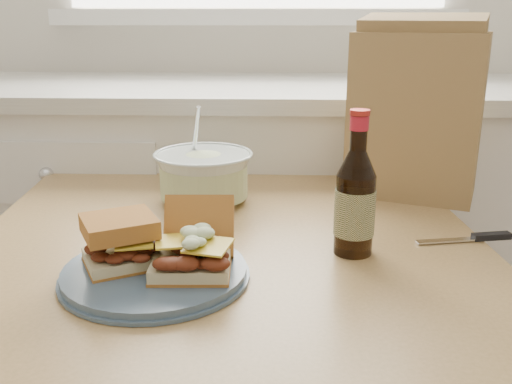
{
  "coord_description": "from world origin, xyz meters",
  "views": [
    {
      "loc": [
        0.07,
        0.04,
        1.13
      ],
      "look_at": [
        0.04,
        1.0,
        0.83
      ],
      "focal_mm": 40.0,
      "sensor_mm": 36.0,
      "label": 1
    }
  ],
  "objects_px": {
    "plate": "(155,273)",
    "beer_bottle": "(355,201)",
    "dining_table": "(229,289)",
    "coleslaw_bowl": "(204,178)",
    "paper_bag": "(416,115)"
  },
  "relations": [
    {
      "from": "plate",
      "to": "dining_table",
      "type": "bearing_deg",
      "value": 62.49
    },
    {
      "from": "dining_table",
      "to": "coleslaw_bowl",
      "type": "bearing_deg",
      "value": 105.02
    },
    {
      "from": "coleslaw_bowl",
      "to": "dining_table",
      "type": "bearing_deg",
      "value": -70.51
    },
    {
      "from": "beer_bottle",
      "to": "coleslaw_bowl",
      "type": "bearing_deg",
      "value": 133.1
    },
    {
      "from": "dining_table",
      "to": "plate",
      "type": "xyz_separation_m",
      "value": [
        -0.09,
        -0.18,
        0.12
      ]
    },
    {
      "from": "dining_table",
      "to": "beer_bottle",
      "type": "distance_m",
      "value": 0.3
    },
    {
      "from": "dining_table",
      "to": "beer_bottle",
      "type": "height_order",
      "value": "beer_bottle"
    },
    {
      "from": "coleslaw_bowl",
      "to": "paper_bag",
      "type": "xyz_separation_m",
      "value": [
        0.45,
        0.08,
        0.12
      ]
    },
    {
      "from": "plate",
      "to": "coleslaw_bowl",
      "type": "relative_size",
      "value": 1.34
    },
    {
      "from": "dining_table",
      "to": "plate",
      "type": "distance_m",
      "value": 0.24
    },
    {
      "from": "plate",
      "to": "beer_bottle",
      "type": "bearing_deg",
      "value": 19.39
    },
    {
      "from": "coleslaw_bowl",
      "to": "beer_bottle",
      "type": "relative_size",
      "value": 0.86
    },
    {
      "from": "plate",
      "to": "beer_bottle",
      "type": "xyz_separation_m",
      "value": [
        0.31,
        0.11,
        0.08
      ]
    },
    {
      "from": "dining_table",
      "to": "beer_bottle",
      "type": "xyz_separation_m",
      "value": [
        0.22,
        -0.07,
        0.2
      ]
    },
    {
      "from": "plate",
      "to": "beer_bottle",
      "type": "relative_size",
      "value": 1.15
    }
  ]
}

